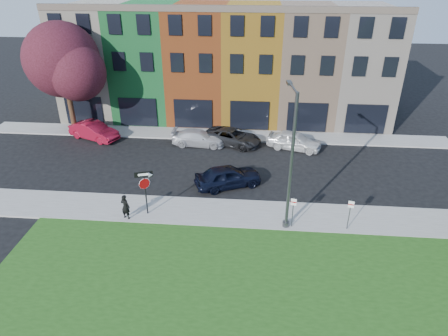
# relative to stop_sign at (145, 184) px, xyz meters

# --- Properties ---
(ground) EXTENTS (120.00, 120.00, 0.00)m
(ground) POSITION_rel_stop_sign_xyz_m (5.70, -2.47, -2.16)
(ground) COLOR black
(ground) RESTS_ON ground
(sidewalk_near) EXTENTS (40.00, 3.00, 0.12)m
(sidewalk_near) POSITION_rel_stop_sign_xyz_m (7.70, 0.53, -2.10)
(sidewalk_near) COLOR gray
(sidewalk_near) RESTS_ON ground
(sidewalk_far) EXTENTS (40.00, 2.40, 0.12)m
(sidewalk_far) POSITION_rel_stop_sign_xyz_m (2.70, 12.53, -2.10)
(sidewalk_far) COLOR gray
(sidewalk_far) RESTS_ON ground
(rowhouse_block) EXTENTS (30.00, 10.12, 10.00)m
(rowhouse_block) POSITION_rel_stop_sign_xyz_m (3.20, 18.71, 2.83)
(rowhouse_block) COLOR beige
(rowhouse_block) RESTS_ON ground
(stop_sign) EXTENTS (1.01, 0.36, 2.86)m
(stop_sign) POSITION_rel_stop_sign_xyz_m (0.00, 0.00, 0.00)
(stop_sign) COLOR black
(stop_sign) RESTS_ON sidewalk_near
(man) EXTENTS (0.80, 0.72, 1.59)m
(man) POSITION_rel_stop_sign_xyz_m (-1.11, -0.57, -1.25)
(man) COLOR black
(man) RESTS_ON sidewalk_near
(sedan_near) EXTENTS (5.05, 5.77, 1.52)m
(sedan_near) POSITION_rel_stop_sign_xyz_m (4.58, 3.86, -1.40)
(sedan_near) COLOR black
(sedan_near) RESTS_ON ground
(parked_car_red) EXTENTS (4.82, 5.62, 1.48)m
(parked_car_red) POSITION_rel_stop_sign_xyz_m (-7.44, 10.86, -1.42)
(parked_car_red) COLOR maroon
(parked_car_red) RESTS_ON ground
(parked_car_silver) EXTENTS (2.15, 4.52, 1.27)m
(parked_car_silver) POSITION_rel_stop_sign_xyz_m (1.63, 10.36, -1.52)
(parked_car_silver) COLOR #B4B4B9
(parked_car_silver) RESTS_ON ground
(parked_car_dark) EXTENTS (5.56, 6.32, 1.33)m
(parked_car_dark) POSITION_rel_stop_sign_xyz_m (4.41, 10.76, -1.50)
(parked_car_dark) COLOR black
(parked_car_dark) RESTS_ON ground
(parked_car_white) EXTENTS (4.01, 5.23, 1.47)m
(parked_car_white) POSITION_rel_stop_sign_xyz_m (9.44, 10.30, -1.42)
(parked_car_white) COLOR silver
(parked_car_white) RESTS_ON ground
(street_lamp) EXTENTS (0.63, 2.57, 7.95)m
(street_lamp) POSITION_rel_stop_sign_xyz_m (8.24, -0.36, 1.97)
(street_lamp) COLOR #444649
(street_lamp) RESTS_ON sidewalk_near
(parking_sign_a) EXTENTS (0.32, 0.11, 1.94)m
(parking_sign_a) POSITION_rel_stop_sign_xyz_m (8.58, -0.58, -0.81)
(parking_sign_a) COLOR #444649
(parking_sign_a) RESTS_ON sidewalk_near
(parking_sign_b) EXTENTS (0.32, 0.12, 1.94)m
(parking_sign_b) POSITION_rel_stop_sign_xyz_m (11.72, -0.56, -0.81)
(parking_sign_b) COLOR #444649
(parking_sign_b) RESTS_ON sidewalk_near
(tree_purple) EXTENTS (7.26, 6.35, 9.40)m
(tree_purple) POSITION_rel_stop_sign_xyz_m (-9.40, 11.78, 4.17)
(tree_purple) COLOR black
(tree_purple) RESTS_ON sidewalk_far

